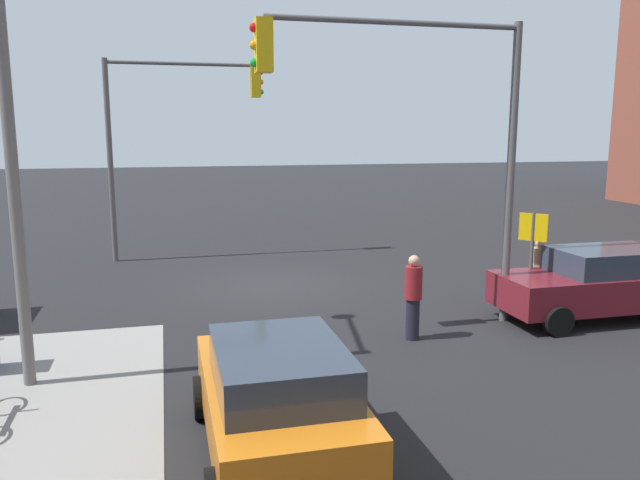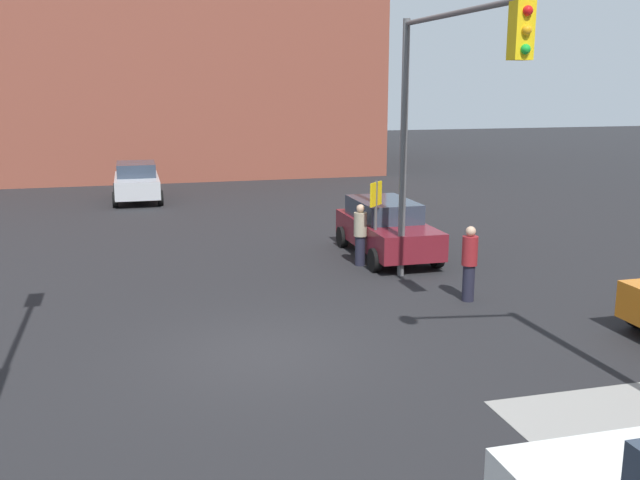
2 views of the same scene
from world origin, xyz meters
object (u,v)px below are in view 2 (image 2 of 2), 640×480
(pedestrian_crossing, at_px, (469,262))
(pedestrian_waiting, at_px, (360,234))
(traffic_signal_nw_corner, at_px, (442,97))
(hatchback_silver, at_px, (137,181))
(sedan_maroon, at_px, (386,228))

(pedestrian_crossing, xyz_separation_m, pedestrian_waiting, (-3.80, -1.40, -0.03))
(traffic_signal_nw_corner, relative_size, pedestrian_waiting, 3.79)
(pedestrian_waiting, bearing_deg, pedestrian_crossing, 105.96)
(hatchback_silver, height_order, pedestrian_crossing, pedestrian_crossing)
(hatchback_silver, distance_m, pedestrian_waiting, 14.24)
(sedan_maroon, distance_m, hatchback_silver, 13.96)
(pedestrian_crossing, bearing_deg, traffic_signal_nw_corner, -13.62)
(traffic_signal_nw_corner, relative_size, hatchback_silver, 1.61)
(traffic_signal_nw_corner, bearing_deg, pedestrian_waiting, -168.71)
(traffic_signal_nw_corner, xyz_separation_m, pedestrian_waiting, (-3.51, -0.70, -3.76))
(pedestrian_crossing, distance_m, pedestrian_waiting, 4.05)
(hatchback_silver, relative_size, pedestrian_waiting, 2.36)
(traffic_signal_nw_corner, xyz_separation_m, hatchback_silver, (-16.51, -6.50, -3.81))
(sedan_maroon, bearing_deg, pedestrian_crossing, 4.07)
(pedestrian_crossing, bearing_deg, sedan_maroon, -76.82)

